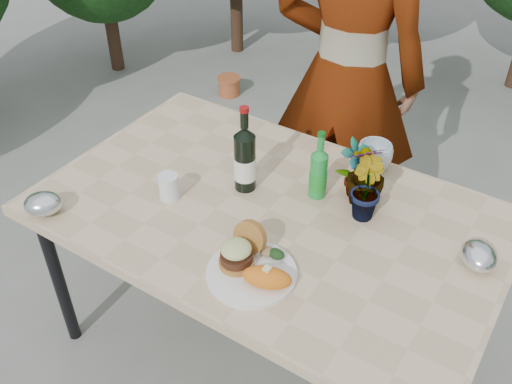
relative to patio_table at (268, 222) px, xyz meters
The scene contains 17 objects.
ground 0.69m from the patio_table, ahead, with size 80.00×80.00×0.00m, color slate.
patio_table is the anchor object (origin of this frame).
dinner_plate 0.33m from the patio_table, 67.37° to the right, with size 0.28×0.28×0.01m, color white.
burger_stack 0.31m from the patio_table, 76.20° to the right, with size 0.11×0.16×0.11m.
sweet_potato 0.38m from the patio_table, 58.76° to the right, with size 0.15×0.08×0.06m, color orange.
grilled_veg 0.26m from the patio_table, 55.20° to the right, with size 0.08×0.05×0.03m.
wine_bottle 0.24m from the patio_table, 156.05° to the left, with size 0.08×0.08×0.33m.
sparkling_water 0.25m from the patio_table, 57.94° to the left, with size 0.06×0.06×0.26m.
plastic_cup 0.37m from the patio_table, 157.77° to the right, with size 0.07×0.07×0.10m, color white.
seedling_left 0.36m from the patio_table, 48.26° to the left, with size 0.12×0.08×0.23m, color #27521C.
seedling_mid 0.36m from the patio_table, 28.47° to the left, with size 0.13×0.10×0.23m, color #25571D.
seedling_right 0.38m from the patio_table, 40.44° to the left, with size 0.13×0.13×0.24m, color #29531C.
blue_bowl 0.49m from the patio_table, 64.64° to the left, with size 0.13×0.13×0.11m, color silver.
foil_packet_left 0.78m from the patio_table, 145.73° to the right, with size 0.13×0.11×0.08m, color silver.
foil_packet_right 0.70m from the patio_table, 10.30° to the left, with size 0.13×0.11×0.08m, color silver.
person 0.80m from the patio_table, 96.15° to the left, with size 0.67×0.44×1.83m, color #A16A50.
terracotta_pot 2.31m from the patio_table, 129.20° to the left, with size 0.17×0.17×0.14m.
Camera 1 is at (0.80, -1.30, 2.03)m, focal length 40.00 mm.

